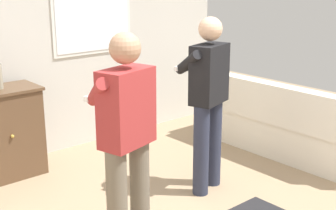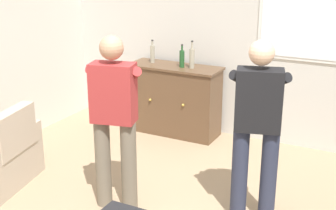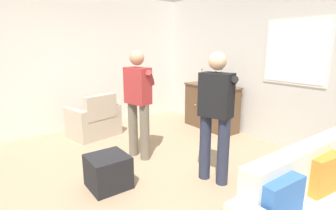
% 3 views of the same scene
% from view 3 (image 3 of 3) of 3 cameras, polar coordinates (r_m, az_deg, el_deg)
% --- Properties ---
extents(ground, '(10.40, 10.40, 0.00)m').
position_cam_3_polar(ground, '(3.78, -6.27, -14.83)').
color(ground, '#9E8466').
extents(wall_back_with_window, '(5.20, 0.15, 2.80)m').
position_cam_3_polar(wall_back_with_window, '(5.20, 19.90, 8.34)').
color(wall_back_with_window, beige).
rests_on(wall_back_with_window, ground).
extents(wall_side_left, '(0.12, 5.20, 2.80)m').
position_cam_3_polar(wall_side_left, '(5.82, -20.10, 8.67)').
color(wall_side_left, silver).
rests_on(wall_side_left, ground).
extents(couch, '(0.57, 2.29, 0.87)m').
position_cam_3_polar(couch, '(2.99, 30.83, -17.36)').
color(couch, silver).
rests_on(couch, ground).
extents(armchair, '(0.81, 0.99, 0.85)m').
position_cam_3_polar(armchair, '(5.32, -15.61, -3.55)').
color(armchair, '#B2A38E').
rests_on(armchair, ground).
extents(sideboard_cabinet, '(1.25, 0.49, 0.94)m').
position_cam_3_polar(sideboard_cabinet, '(5.64, 9.38, -0.40)').
color(sideboard_cabinet, brown).
rests_on(sideboard_cabinet, ground).
extents(bottle_wine_green, '(0.07, 0.07, 0.36)m').
position_cam_3_polar(bottle_wine_green, '(5.35, 11.49, 5.39)').
color(bottle_wine_green, gray).
rests_on(bottle_wine_green, sideboard_cabinet).
extents(bottle_liquor_amber, '(0.07, 0.07, 0.30)m').
position_cam_3_polar(bottle_liquor_amber, '(5.44, 10.33, 5.33)').
color(bottle_liquor_amber, '#1E4C23').
rests_on(bottle_liquor_amber, sideboard_cabinet).
extents(bottle_spirits_clear, '(0.06, 0.06, 0.31)m').
position_cam_3_polar(bottle_spirits_clear, '(5.80, 7.33, 6.00)').
color(bottle_spirits_clear, gray).
rests_on(bottle_spirits_clear, sideboard_cabinet).
extents(ottoman, '(0.48, 0.48, 0.41)m').
position_cam_3_polar(ottoman, '(3.48, -12.91, -13.89)').
color(ottoman, black).
rests_on(ottoman, ground).
extents(person_standing_left, '(0.54, 0.51, 1.68)m').
position_cam_3_polar(person_standing_left, '(4.05, -6.43, 1.18)').
color(person_standing_left, '#6B6051').
rests_on(person_standing_left, ground).
extents(person_standing_right, '(0.53, 0.52, 1.68)m').
position_cam_3_polar(person_standing_right, '(3.34, 10.39, -1.49)').
color(person_standing_right, '#282D42').
rests_on(person_standing_right, ground).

